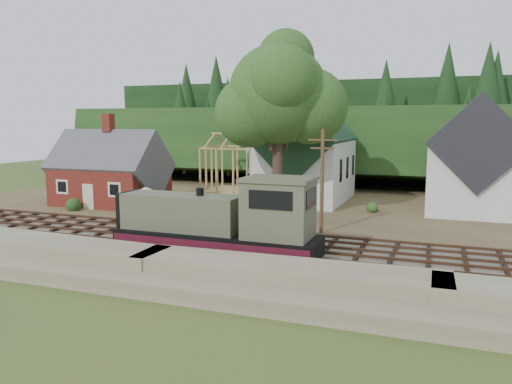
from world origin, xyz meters
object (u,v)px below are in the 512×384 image
(car_green, at_px, (64,191))
(patio_set, at_px, (146,192))
(car_blue, at_px, (182,204))
(locomotive, at_px, (223,224))

(car_green, height_order, patio_set, patio_set)
(car_green, relative_size, patio_set, 1.36)
(car_blue, bearing_deg, locomotive, -87.34)
(locomotive, bearing_deg, patio_set, 142.43)
(car_green, xyz_separation_m, patio_set, (15.33, -7.37, 1.70))
(locomotive, bearing_deg, car_green, 148.96)
(locomotive, height_order, car_blue, locomotive)
(patio_set, bearing_deg, car_blue, 79.23)
(car_green, bearing_deg, car_blue, -118.96)
(car_blue, relative_size, patio_set, 1.26)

